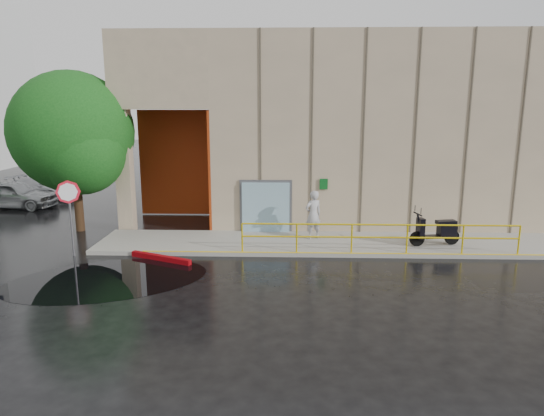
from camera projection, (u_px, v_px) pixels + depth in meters
The scene contains 12 objects.
ground at pixel (250, 289), 13.90m from camera, with size 120.00×120.00×0.00m, color black.
sidewalk at pixel (365, 244), 18.15m from camera, with size 20.00×3.00×0.15m, color gray.
building at pixel (371, 125), 23.59m from camera, with size 20.00×10.17×8.00m.
guardrail at pixel (379, 238), 16.70m from camera, with size 9.56×0.06×1.03m.
person at pixel (313, 215), 18.41m from camera, with size 0.68×0.45×1.86m, color #A9A9AD.
scooter at pixel (436, 223), 17.53m from camera, with size 1.94×0.95×1.47m.
stop_sign at pixel (69, 201), 16.56m from camera, with size 0.74×0.38×2.67m.
red_curb at pixel (161, 258), 16.42m from camera, with size 2.40×0.18×0.18m, color #870309.
puddle at pixel (107, 279), 14.67m from camera, with size 6.01×3.70×0.01m, color black.
car_a at pixel (15, 194), 24.62m from camera, with size 1.68×4.17×1.42m, color #A4A8AC.
car_c at pixel (43, 187), 27.46m from camera, with size 1.67×4.10×1.19m, color silver.
tree_near at pixel (75, 137), 19.39m from camera, with size 4.87×4.87×6.54m.
Camera 1 is at (1.07, -13.07, 5.18)m, focal length 32.00 mm.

